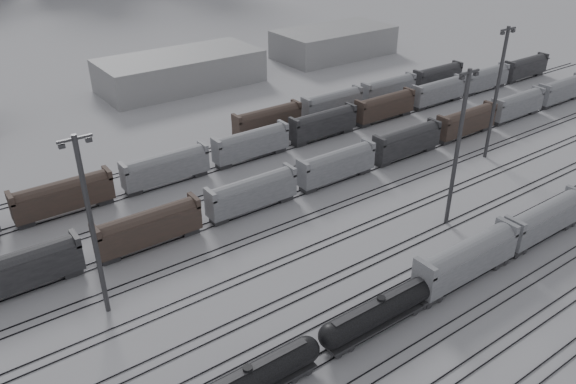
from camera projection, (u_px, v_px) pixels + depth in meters
ground at (452, 294)px, 69.82m from camera, size 900.00×900.00×0.00m
tracks at (357, 232)px, 82.25m from camera, size 220.00×71.50×0.16m
tank_car_a at (248, 382)px, 54.39m from camera, size 16.99×2.83×4.20m
tank_car_b at (380, 311)px, 63.39m from camera, size 17.17×2.86×4.24m
hopper_car_a at (467, 258)px, 70.43m from camera, size 16.51×3.28×5.90m
hopper_car_b at (544, 218)px, 79.27m from camera, size 15.58×3.10×5.57m
light_mast_b at (91, 225)px, 61.46m from camera, size 3.64×0.58×22.73m
light_mast_c at (458, 146)px, 78.75m from camera, size 3.79×0.61×23.68m
light_mast_d at (497, 91)px, 99.24m from camera, size 3.86×0.62×24.10m
bg_string_near at (336, 166)px, 95.38m from camera, size 151.00×3.00×5.60m
bg_string_mid at (323, 125)px, 111.90m from camera, size 151.00×3.00×5.60m
bg_string_far at (361, 97)px, 126.57m from camera, size 66.00×3.00×5.60m
warehouse_mid at (181, 71)px, 140.71m from camera, size 40.00×18.00×8.00m
warehouse_right at (334, 42)px, 166.34m from camera, size 35.00×18.00×8.00m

